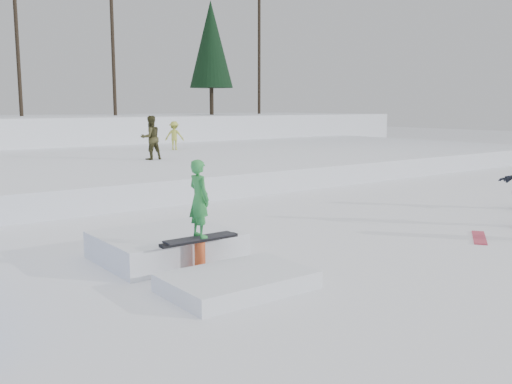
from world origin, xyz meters
TOP-DOWN VIEW (x-y plane):
  - ground at (0.00, 0.00)m, footprint 120.00×120.00m
  - snow_midrise at (0.00, 16.00)m, footprint 50.00×18.00m
  - treeline at (6.18, 28.28)m, footprint 40.24×4.22m
  - walker_olive at (3.68, 13.60)m, footprint 0.91×0.72m
  - walker_ygreen at (7.15, 17.81)m, footprint 1.09×1.01m
  - loose_board_red at (4.69, -1.13)m, footprint 1.31×1.03m
  - jib_rail_feature at (-2.01, 0.98)m, footprint 2.60×4.40m

SIDE VIEW (x-z plane):
  - ground at x=0.00m, z-range 0.00..0.00m
  - loose_board_red at x=4.69m, z-range 0.00..0.03m
  - jib_rail_feature at x=-2.01m, z-range -0.75..1.36m
  - snow_midrise at x=0.00m, z-range 0.00..0.80m
  - walker_ygreen at x=7.15m, z-range 0.80..2.27m
  - walker_olive at x=3.68m, z-range 0.80..2.66m
  - treeline at x=6.18m, z-range 2.20..12.70m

